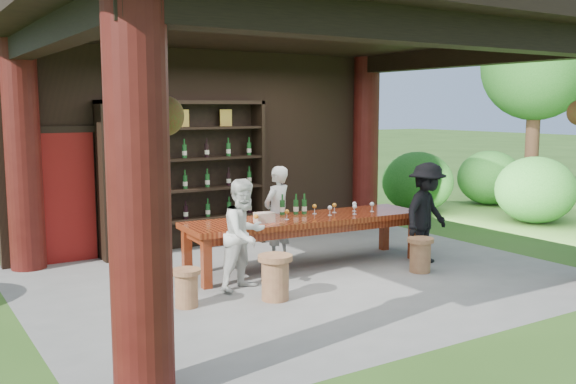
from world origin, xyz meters
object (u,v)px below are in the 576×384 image
stool_near_right (420,254)px  guest_man (427,213)px  stool_far_left (186,287)px  stool_near_left (275,276)px  guest_woman (244,234)px  wine_shelf (185,176)px  host (277,214)px  tasting_table (306,224)px  napkin_basket (264,218)px

stool_near_right → guest_man: 0.76m
stool_far_left → guest_man: bearing=1.1°
stool_near_left → guest_woman: 0.75m
wine_shelf → host: size_ratio=1.91×
wine_shelf → tasting_table: 2.33m
wine_shelf → stool_near_right: 3.98m
guest_man → napkin_basket: guest_man is taller
stool_near_left → napkin_basket: (0.48, 1.10, 0.52)m
guest_man → napkin_basket: 2.52m
guest_man → napkin_basket: size_ratio=5.89×
stool_near_right → guest_man: size_ratio=0.32×
stool_far_left → host: size_ratio=0.31×
guest_woman → napkin_basket: guest_woman is taller
host → guest_woman: bearing=22.8°
guest_woman → napkin_basket: size_ratio=5.55×
wine_shelf → host: wine_shelf is taller
wine_shelf → tasting_table: size_ratio=0.75×
napkin_basket → stool_far_left: bearing=-152.8°
stool_near_right → guest_woman: 2.65m
wine_shelf → host: (0.90, -1.43, -0.50)m
guest_man → stool_far_left: bearing=164.7°
stool_near_left → stool_far_left: bearing=162.9°
guest_man → napkin_basket: bearing=147.4°
host → guest_man: (1.82, -1.34, 0.03)m
wine_shelf → stool_near_left: (-0.18, -3.16, -0.93)m
stool_near_right → host: bearing=129.0°
stool_near_right → stool_far_left: 3.50m
stool_far_left → host: 2.59m
tasting_table → host: host is taller
tasting_table → guest_woman: size_ratio=2.58×
tasting_table → napkin_basket: size_ratio=14.34×
stool_far_left → guest_man: size_ratio=0.30×
wine_shelf → stool_near_left: bearing=-93.3°
guest_woman → napkin_basket: (0.57, 0.48, 0.10)m
stool_near_right → host: 2.23m
host → guest_man: 2.26m
stool_near_left → stool_near_right: (2.45, 0.04, -0.03)m
wine_shelf → guest_man: size_ratio=1.82×
wine_shelf → stool_near_right: wine_shelf is taller
stool_near_right → host: host is taller
guest_man → napkin_basket: (-2.42, 0.70, 0.05)m
stool_near_right → stool_far_left: size_ratio=1.09×
host → napkin_basket: bearing=25.9°
wine_shelf → guest_woman: bearing=-96.1°
tasting_table → guest_woman: (-1.33, -0.55, 0.09)m
stool_far_left → host: (2.12, 1.42, 0.49)m
tasting_table → host: 0.59m
napkin_basket → guest_man: bearing=-16.2°
tasting_table → stool_far_left: 2.46m
tasting_table → guest_woman: guest_woman is taller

